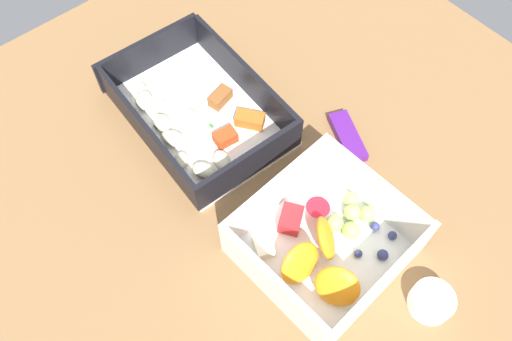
# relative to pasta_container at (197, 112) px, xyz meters

# --- Properties ---
(table_surface) EXTENTS (0.80, 0.80, 0.02)m
(table_surface) POSITION_rel_pasta_container_xyz_m (0.13, 0.00, -0.03)
(table_surface) COLOR brown
(table_surface) RESTS_ON ground
(pasta_container) EXTENTS (0.22, 0.16, 0.05)m
(pasta_container) POSITION_rel_pasta_container_xyz_m (0.00, 0.00, 0.00)
(pasta_container) COLOR white
(pasta_container) RESTS_ON table_surface
(fruit_bowl) EXTENTS (0.16, 0.16, 0.06)m
(fruit_bowl) POSITION_rel_pasta_container_xyz_m (0.22, -0.00, 0.01)
(fruit_bowl) COLOR white
(fruit_bowl) RESTS_ON table_surface
(candy_bar) EXTENTS (0.07, 0.05, 0.01)m
(candy_bar) POSITION_rel_pasta_container_xyz_m (0.14, 0.12, -0.01)
(candy_bar) COLOR #51197A
(candy_bar) RESTS_ON table_surface
(paper_cup_liner) EXTENTS (0.04, 0.04, 0.02)m
(paper_cup_liner) POSITION_rel_pasta_container_xyz_m (0.33, 0.04, -0.01)
(paper_cup_liner) COLOR white
(paper_cup_liner) RESTS_ON table_surface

